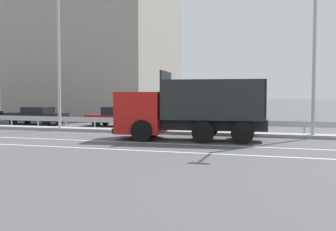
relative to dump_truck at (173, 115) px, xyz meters
The scene contains 13 objects.
ground_plane 2.48m from the dump_truck, behind, with size 320.00×320.00×0.00m, color #4C4C4F.
lane_strip_0 2.32m from the dump_truck, 61.15° to the right, with size 55.91×0.16×0.01m, color silver.
lane_strip_1 4.41m from the dump_truck, 77.14° to the right, with size 55.91×0.16×0.01m, color silver.
median_island 3.65m from the dump_truck, 127.93° to the left, with size 30.75×1.10×0.18m, color gray.
median_guardrail 4.46m from the dump_truck, 118.83° to the left, with size 55.91×0.09×0.78m.
dump_truck is the anchor object (origin of this frame).
median_road_sign 4.63m from the dump_truck, 36.10° to the left, with size 0.67×0.16×2.16m.
street_lamp_1 9.33m from the dump_truck, 163.38° to the left, with size 0.71×2.39×9.02m.
street_lamp_2 8.17m from the dump_truck, 19.49° to the left, with size 0.70×2.73×9.27m.
parked_car_2 13.79m from the dump_truck, 153.67° to the left, with size 4.65×1.92×1.31m.
parked_car_3 8.85m from the dump_truck, 131.68° to the left, with size 4.77×1.88×1.37m.
parked_car_4 6.28m from the dump_truck, 84.31° to the left, with size 4.05×2.06×1.53m.
background_building_0 25.62m from the dump_truck, 125.16° to the left, with size 14.63×14.14×13.86m, color gray.
Camera 1 is at (7.65, -19.11, 2.28)m, focal length 42.00 mm.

